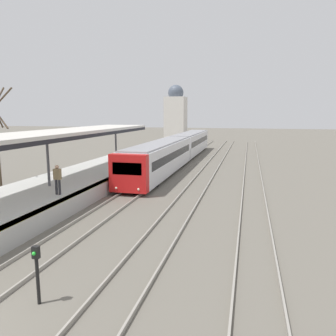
% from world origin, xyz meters
% --- Properties ---
extents(platform_canopy, '(4.00, 26.59, 3.34)m').
position_xyz_m(platform_canopy, '(-4.29, 11.84, 4.20)').
color(platform_canopy, beige).
rests_on(platform_canopy, station_platform).
extents(person_on_platform, '(0.40, 0.22, 1.66)m').
position_xyz_m(person_on_platform, '(-2.57, 10.02, 1.93)').
color(person_on_platform, '#2D2D33').
rests_on(person_on_platform, station_platform).
extents(train_near, '(2.61, 31.94, 2.92)m').
position_xyz_m(train_near, '(0.00, 29.95, 1.63)').
color(train_near, red).
rests_on(train_near, ground_plane).
extents(signal_post_near, '(0.20, 0.22, 1.76)m').
position_xyz_m(signal_post_near, '(1.92, 1.81, 1.09)').
color(signal_post_near, black).
rests_on(signal_post_near, ground_plane).
extents(distant_domed_building, '(4.00, 4.00, 11.06)m').
position_xyz_m(distant_domed_building, '(-6.83, 59.15, 5.23)').
color(distant_domed_building, silver).
rests_on(distant_domed_building, ground_plane).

